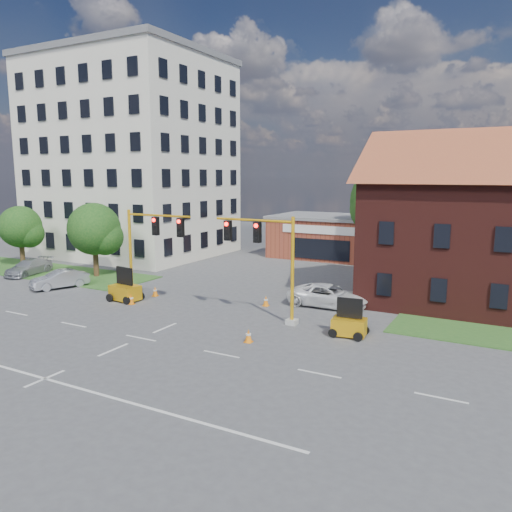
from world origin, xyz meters
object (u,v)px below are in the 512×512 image
at_px(signal_mast_west, 149,245).
at_px(signal_mast_east, 267,255).
at_px(trailer_west, 125,291).
at_px(pickup_white, 328,296).
at_px(trailer_east, 349,325).

xyz_separation_m(signal_mast_west, signal_mast_east, (8.71, 0.00, 0.00)).
xyz_separation_m(trailer_west, pickup_white, (12.64, 5.17, 0.02)).
distance_m(signal_mast_west, trailer_west, 3.75).
relative_size(signal_mast_west, trailer_west, 2.78).
height_order(signal_mast_west, pickup_white, signal_mast_west).
relative_size(trailer_west, trailer_east, 1.12).
relative_size(signal_mast_east, pickup_white, 1.20).
bearing_deg(pickup_white, signal_mast_east, 155.52).
height_order(signal_mast_west, trailer_west, signal_mast_west).
bearing_deg(signal_mast_east, trailer_east, -5.23).
bearing_deg(trailer_east, pickup_white, 114.29).
relative_size(signal_mast_west, signal_mast_east, 1.00).
bearing_deg(trailer_west, signal_mast_east, 9.67).
xyz_separation_m(signal_mast_east, trailer_east, (5.19, -0.47, -3.30)).
distance_m(signal_mast_east, trailer_east, 6.17).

